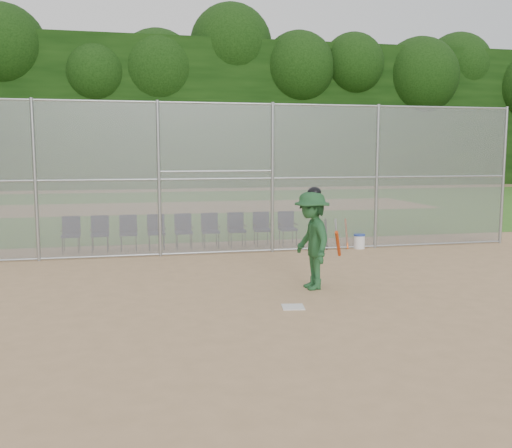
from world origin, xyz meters
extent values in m
plane|color=tan|center=(0.00, 0.00, 0.00)|extent=(100.00, 100.00, 0.00)
plane|color=#366D20|center=(0.00, 18.00, 0.01)|extent=(100.00, 100.00, 0.00)
plane|color=tan|center=(0.00, 18.00, 0.01)|extent=(24.00, 24.00, 0.00)
cube|color=gray|center=(0.00, 5.00, 2.00)|extent=(16.00, 0.02, 4.00)
cylinder|color=#9EA3A8|center=(8.00, 5.00, 2.00)|extent=(0.09, 0.09, 4.00)
cylinder|color=#9EA3A8|center=(0.00, 5.00, 3.95)|extent=(16.00, 0.05, 0.05)
cube|color=black|center=(0.00, 35.00, 5.50)|extent=(80.00, 5.00, 11.00)
cube|color=silver|center=(0.00, -0.50, 0.01)|extent=(0.44, 0.44, 0.02)
imported|color=#20512A|center=(0.74, 0.77, 0.97)|extent=(0.79, 1.30, 1.94)
ellipsoid|color=black|center=(0.74, 0.77, 1.91)|extent=(0.27, 0.30, 0.23)
cylinder|color=#D84314|center=(1.14, 0.37, 0.95)|extent=(0.37, 0.65, 0.59)
cylinder|color=white|center=(3.52, 4.98, 0.18)|extent=(0.31, 0.31, 0.36)
cylinder|color=#24409C|center=(3.52, 4.98, 0.39)|extent=(0.32, 0.32, 0.05)
cylinder|color=#D84C14|center=(2.28, 5.10, 0.42)|extent=(0.06, 0.20, 0.85)
cylinder|color=black|center=(2.58, 5.10, 0.42)|extent=(0.06, 0.23, 0.85)
cylinder|color=#B2B2B7|center=(2.88, 5.10, 0.42)|extent=(0.06, 0.25, 0.84)
cylinder|color=#D84C14|center=(3.18, 5.10, 0.42)|extent=(0.06, 0.28, 0.84)
camera|label=1|loc=(-2.71, -9.83, 2.70)|focal=40.00mm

